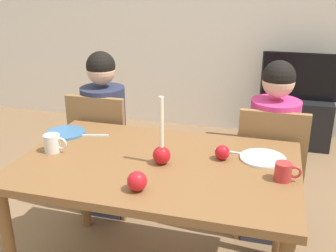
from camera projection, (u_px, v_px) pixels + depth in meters
back_wall at (229, 10)px, 4.15m from camera, size 6.40×0.10×2.60m
dining_table at (158, 176)px, 2.03m from camera, size 1.40×0.90×0.75m
chair_left at (104, 147)px, 2.78m from camera, size 0.40×0.40×0.90m
chair_right at (270, 166)px, 2.49m from camera, size 0.40×0.40×0.90m
person_left_child at (105, 137)px, 2.79m from camera, size 0.30×0.30×1.17m
person_right_child at (271, 155)px, 2.50m from camera, size 0.30×0.30×1.17m
tv_stand at (297, 122)px, 4.06m from camera, size 0.64×0.40×0.48m
tv at (302, 77)px, 3.89m from camera, size 0.79×0.05×0.46m
candle_centerpiece at (162, 151)px, 1.96m from camera, size 0.09×0.09×0.35m
plate_left at (66, 133)px, 2.36m from camera, size 0.23×0.23×0.01m
plate_right at (263, 158)px, 2.02m from camera, size 0.23×0.23×0.01m
mug_left at (53, 143)px, 2.10m from camera, size 0.13×0.09×0.09m
mug_right at (284, 172)px, 1.80m from camera, size 0.12×0.08×0.09m
fork_left at (93, 135)px, 2.32m from camera, size 0.18×0.06×0.01m
fork_right at (231, 152)px, 2.10m from camera, size 0.18×0.04×0.01m
apple_near_candle at (222, 152)px, 2.01m from camera, size 0.08×0.08×0.08m
apple_by_left_plate at (137, 181)px, 1.72m from camera, size 0.09×0.09×0.09m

